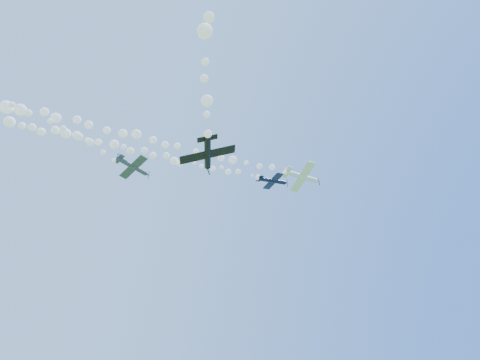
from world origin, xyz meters
name	(u,v)px	position (x,y,z in m)	size (l,w,h in m)	color
plane_white	(302,177)	(14.93, -3.30, 53.75)	(8.01, 8.42, 2.86)	white
smoke_trail_white	(74,121)	(-28.67, 0.87, 53.46)	(82.43, 10.56, 3.32)	white
plane_navy	(273,181)	(6.86, -5.02, 48.53)	(6.33, 6.52, 1.91)	#0D123D
smoke_trail_navy	(73,137)	(-27.73, -1.11, 48.31)	(65.49, 9.43, 2.51)	white
plane_grey	(133,167)	(-17.48, -0.37, 46.38)	(6.48, 6.86, 2.13)	#363E4F
plane_black	(208,154)	(-10.69, -17.98, 37.24)	(6.98, 6.91, 2.62)	black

